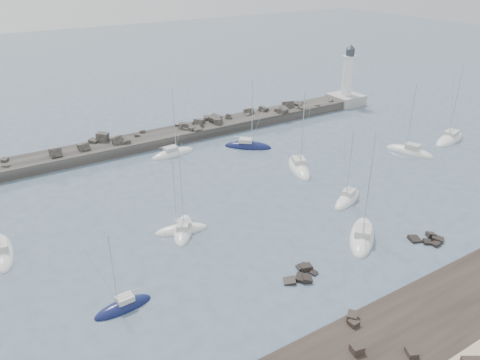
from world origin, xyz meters
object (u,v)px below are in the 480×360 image
sailboat_10 (450,140)px  sailboat_3 (173,154)px  sailboat_4 (181,230)px  sailboat_7 (248,146)px  sailboat_5 (299,168)px  sailboat_1 (123,307)px  sailboat_8 (347,200)px  sailboat_9 (410,152)px  sailboat_0 (1,253)px  sailboat_6 (362,237)px  sailboat_2 (183,230)px  lighthouse (346,91)px

sailboat_10 → sailboat_3: bearing=155.8°
sailboat_4 → sailboat_7: size_ratio=0.79×
sailboat_5 → sailboat_1: bearing=-154.6°
sailboat_8 → sailboat_9: 23.50m
sailboat_1 → sailboat_4: (11.38, 10.17, 0.00)m
sailboat_0 → sailboat_6: (39.22, -20.48, -0.00)m
sailboat_2 → sailboat_8: bearing=-12.2°
sailboat_3 → sailboat_5: sailboat_5 is taller
lighthouse → sailboat_8: size_ratio=1.25×
sailboat_5 → sailboat_10: size_ratio=0.94×
sailboat_0 → sailboat_7: 45.61m
sailboat_3 → sailboat_8: (14.32, -29.28, 0.01)m
sailboat_2 → sailboat_7: sailboat_7 is taller
sailboat_4 → sailboat_7: sailboat_7 is taller
sailboat_3 → sailboat_5: 22.74m
sailboat_5 → sailboat_10: bearing=-8.4°
sailboat_3 → sailboat_10: sailboat_10 is taller
sailboat_2 → sailboat_6: size_ratio=0.79×
sailboat_7 → sailboat_9: size_ratio=1.01×
sailboat_1 → sailboat_3: size_ratio=0.75×
sailboat_1 → sailboat_8: (35.52, 4.89, 0.01)m
lighthouse → sailboat_5: bearing=-144.2°
lighthouse → sailboat_10: sailboat_10 is taller
sailboat_0 → sailboat_9: sailboat_0 is taller
sailboat_4 → sailboat_0: bearing=161.6°
sailboat_2 → sailboat_1: bearing=-139.1°
sailboat_0 → sailboat_4: (20.56, -6.85, -0.01)m
sailboat_4 → sailboat_6: bearing=-36.1°
sailboat_5 → sailboat_9: bearing=-13.2°
sailboat_4 → sailboat_9: sailboat_9 is taller
sailboat_10 → sailboat_0: bearing=176.7°
sailboat_1 → sailboat_2: sailboat_2 is taller
sailboat_2 → sailboat_10: bearing=2.4°
sailboat_2 → sailboat_9: size_ratio=0.87×
sailboat_10 → lighthouse: bearing=90.3°
sailboat_1 → sailboat_8: 35.86m
sailboat_3 → sailboat_0: bearing=-150.5°
sailboat_2 → sailboat_5: size_ratio=0.80×
sailboat_2 → sailboat_5: sailboat_5 is taller
sailboat_3 → sailboat_4: 25.94m
sailboat_1 → sailboat_4: size_ratio=0.89×
sailboat_3 → sailboat_5: bearing=-47.9°
sailboat_6 → sailboat_9: sailboat_6 is taller
sailboat_0 → sailboat_7: size_ratio=1.03×
sailboat_3 → sailboat_4: (-9.83, -24.00, -0.00)m
sailboat_7 → sailboat_10: 39.11m
lighthouse → sailboat_1: bearing=-149.4°
sailboat_0 → sailboat_5: size_ratio=0.96×
sailboat_5 → sailboat_8: size_ratio=1.27×
sailboat_9 → sailboat_10: sailboat_10 is taller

